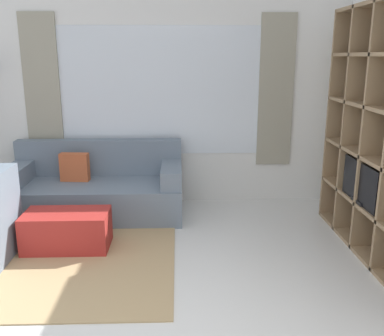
% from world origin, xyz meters
% --- Properties ---
extents(wall_back, '(5.92, 0.11, 2.70)m').
position_xyz_m(wall_back, '(0.00, 3.42, 1.36)').
color(wall_back, white).
rests_on(wall_back, ground_plane).
extents(area_rug, '(2.56, 2.35, 0.01)m').
position_xyz_m(area_rug, '(-1.11, 1.83, 0.01)').
color(area_rug, tan).
rests_on(area_rug, ground_plane).
extents(couch_main, '(2.07, 0.93, 0.87)m').
position_xyz_m(couch_main, '(-0.78, 2.93, 0.31)').
color(couch_main, slate).
rests_on(couch_main, ground_plane).
extents(ottoman, '(0.84, 0.45, 0.38)m').
position_xyz_m(ottoman, '(-0.90, 1.94, 0.19)').
color(ottoman, '#A82823').
rests_on(ottoman, ground_plane).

